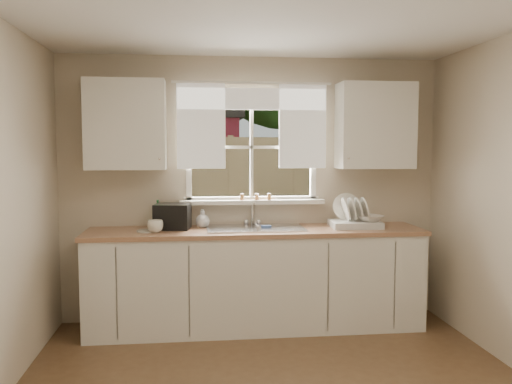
{
  "coord_description": "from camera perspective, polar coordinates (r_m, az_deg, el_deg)",
  "views": [
    {
      "loc": [
        -0.55,
        -3.14,
        1.65
      ],
      "look_at": [
        0.0,
        1.65,
        1.25
      ],
      "focal_mm": 38.0,
      "sensor_mm": 36.0,
      "label": 1
    }
  ],
  "objects": [
    {
      "name": "window",
      "position": [
        5.18,
        -0.44,
        2.92
      ],
      "size": [
        1.38,
        0.16,
        1.06
      ],
      "color": "white",
      "rests_on": "room_walls"
    },
    {
      "name": "saucer",
      "position": [
        4.86,
        -11.36,
        -4.04
      ],
      "size": [
        0.19,
        0.19,
        0.01
      ],
      "primitive_type": "cylinder",
      "color": "silver",
      "rests_on": "countertop"
    },
    {
      "name": "soap_bottle_c",
      "position": [
        5.03,
        -5.65,
        -2.79
      ],
      "size": [
        0.16,
        0.16,
        0.17
      ],
      "primitive_type": "imported",
      "rotation": [
        0.0,
        0.0,
        0.22
      ],
      "color": "#EBE8C1",
      "rests_on": "countertop"
    },
    {
      "name": "wall_outlet",
      "position": [
        5.35,
        8.99,
        -1.43
      ],
      "size": [
        0.08,
        0.01,
        0.12
      ],
      "primitive_type": "cube",
      "color": "beige",
      "rests_on": "room_walls"
    },
    {
      "name": "upper_cabinet_right",
      "position": [
        5.26,
        12.42,
        6.81
      ],
      "size": [
        0.7,
        0.33,
        0.8
      ],
      "primitive_type": "cube",
      "color": "white",
      "rests_on": "room_walls"
    },
    {
      "name": "sink",
      "position": [
        4.95,
        -0.08,
        -4.69
      ],
      "size": [
        0.88,
        0.52,
        0.4
      ],
      "color": "#B7B7BC",
      "rests_on": "countertop"
    },
    {
      "name": "cup",
      "position": [
        4.79,
        -10.56,
        -3.57
      ],
      "size": [
        0.14,
        0.14,
        0.11
      ],
      "primitive_type": "imported",
      "rotation": [
        0.0,
        0.0,
        0.02
      ],
      "color": "white",
      "rests_on": "countertop"
    },
    {
      "name": "base_cabinets",
      "position": [
        5.01,
        -0.04,
        -9.31
      ],
      "size": [
        3.0,
        0.62,
        0.87
      ],
      "primitive_type": "cube",
      "color": "white",
      "rests_on": "ground"
    },
    {
      "name": "dish_rack",
      "position": [
        5.1,
        10.34,
        -2.88
      ],
      "size": [
        0.46,
        0.36,
        0.31
      ],
      "color": "silver",
      "rests_on": "countertop"
    },
    {
      "name": "sill_jars",
      "position": [
        5.14,
        0.0,
        -0.51
      ],
      "size": [
        0.3,
        0.04,
        0.06
      ],
      "color": "brown",
      "rests_on": "window"
    },
    {
      "name": "countertop",
      "position": [
        4.91,
        -0.04,
        -4.16
      ],
      "size": [
        3.04,
        0.65,
        0.04
      ],
      "primitive_type": "cube",
      "color": "#A27251",
      "rests_on": "base_cabinets"
    },
    {
      "name": "curtains",
      "position": [
        5.13,
        -0.38,
        7.91
      ],
      "size": [
        1.5,
        0.03,
        0.81
      ],
      "color": "white",
      "rests_on": "room_walls"
    },
    {
      "name": "soap_bottle_a",
      "position": [
        5.07,
        -10.29,
        -2.26
      ],
      "size": [
        0.1,
        0.11,
        0.26
      ],
      "primitive_type": "imported",
      "rotation": [
        0.0,
        0.0,
        -0.06
      ],
      "color": "green",
      "rests_on": "countertop"
    },
    {
      "name": "upper_cabinet_left",
      "position": [
        5.01,
        -13.52,
        6.9
      ],
      "size": [
        0.7,
        0.33,
        0.8
      ],
      "primitive_type": "cube",
      "color": "white",
      "rests_on": "room_walls"
    },
    {
      "name": "backyard",
      "position": [
        11.76,
        -0.98,
        13.61
      ],
      "size": [
        20.0,
        10.0,
        6.13
      ],
      "color": "#335421",
      "rests_on": "ground"
    },
    {
      "name": "black_appliance",
      "position": [
        4.97,
        -8.79,
        -2.55
      ],
      "size": [
        0.34,
        0.31,
        0.23
      ],
      "primitive_type": "cube",
      "rotation": [
        0.0,
        0.0,
        -0.14
      ],
      "color": "black",
      "rests_on": "countertop"
    },
    {
      "name": "bowl",
      "position": [
        5.09,
        11.88,
        -2.71
      ],
      "size": [
        0.31,
        0.31,
        0.06
      ],
      "primitive_type": "imported",
      "rotation": [
        0.0,
        0.0,
        0.39
      ],
      "color": "silver",
      "rests_on": "dish_rack"
    },
    {
      "name": "soap_bottle_b",
      "position": [
        5.04,
        -9.17,
        -2.81
      ],
      "size": [
        0.09,
        0.09,
        0.17
      ],
      "primitive_type": "imported",
      "rotation": [
        0.0,
        0.0,
        -0.15
      ],
      "color": "#3779D0",
      "rests_on": "countertop"
    },
    {
      "name": "room_walls",
      "position": [
        3.15,
        3.55,
        -2.8
      ],
      "size": [
        3.62,
        4.02,
        2.5
      ],
      "color": "beige",
      "rests_on": "ground"
    }
  ]
}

